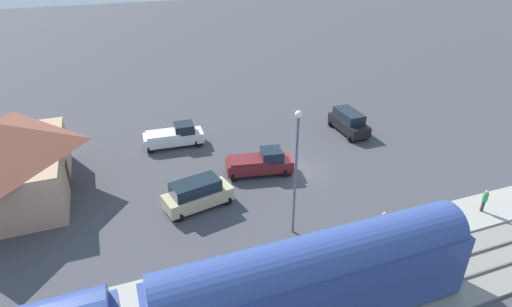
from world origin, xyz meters
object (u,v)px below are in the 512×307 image
Objects in this scene: pedestrian_waiting_far at (384,221)px; light_pole_near_platform at (296,161)px; suv_tan at (197,194)px; suv_black at (349,122)px; pedestrian_on_platform at (485,199)px; station_building at (0,160)px; pickup_maroon at (261,163)px; pickup_white at (175,136)px.

pedestrian_waiting_far is 0.20× the size of light_pole_near_platform.
pedestrian_waiting_far is 12.87m from suv_tan.
suv_black is at bearing -66.71° from suv_tan.
light_pole_near_platform is at bearing 77.69° from pedestrian_on_platform.
station_building is 6.66× the size of pedestrian_on_platform.
suv_tan is 0.60× the size of light_pole_near_platform.
pedestrian_on_platform is at bearing -130.46° from pickup_maroon.
station_building is at bearing 59.53° from pedestrian_waiting_far.
suv_black is (1.06, -29.87, -2.04)m from station_building.
pedestrian_on_platform is at bearing -174.07° from suv_black.
pedestrian_waiting_far is 20.52m from pickup_white.
suv_tan is (-7.31, 16.98, 0.00)m from suv_black.
pickup_maroon is (10.74, 12.59, -0.25)m from pedestrian_on_platform.
station_building is 2.07× the size of pickup_white.
pickup_white is at bearing 29.68° from pedestrian_waiting_far.
pickup_white is (3.02, 16.67, -0.12)m from suv_black.
suv_black reaches higher than pickup_white.
pedestrian_on_platform is (-14.10, -31.44, -1.91)m from station_building.
pedestrian_waiting_far is 0.31× the size of pickup_white.
station_building is 1.31× the size of light_pole_near_platform.
station_building reaches higher than pickup_maroon.
pickup_maroon is 1.09× the size of suv_tan.
suv_black is 16.94m from pickup_white.
pedestrian_on_platform and pedestrian_waiting_far have the same top height.
pedestrian_on_platform is 16.55m from pickup_maroon.
light_pole_near_platform is at bearing -133.26° from suv_tan.
pedestrian_on_platform is 20.15m from suv_tan.
pickup_maroon is at bearing -142.78° from pickup_white.
pedestrian_on_platform is 0.30× the size of pickup_maroon.
suv_black is at bearing -87.96° from station_building.
suv_tan is at bearing 113.29° from suv_black.
light_pole_near_platform is (2.90, 13.30, 4.12)m from pedestrian_on_platform.
station_building is 6.66× the size of pedestrian_waiting_far.
pedestrian_waiting_far is 0.33× the size of suv_tan.
pedestrian_on_platform is 25.76m from pickup_white.
suv_tan reaches higher than pedestrian_waiting_far.
pedestrian_on_platform is at bearing -134.91° from pickup_white.
suv_black is 0.95× the size of suv_tan.
suv_black is 0.87× the size of pickup_maroon.
suv_tan is at bearing -115.88° from station_building.
pickup_maroon is at bearing -64.24° from suv_tan.
pedestrian_waiting_far is 7.11m from light_pole_near_platform.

